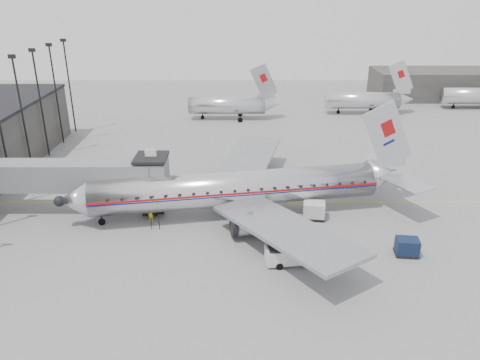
{
  "coord_description": "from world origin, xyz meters",
  "views": [
    {
      "loc": [
        0.43,
        -42.56,
        23.14
      ],
      "look_at": [
        0.45,
        4.99,
        3.2
      ],
      "focal_mm": 35.0,
      "sensor_mm": 36.0,
      "label": 1
    }
  ],
  "objects_px": {
    "baggage_cart_navy": "(407,247)",
    "baggage_cart_white": "(314,210)",
    "ramp_worker": "(151,214)",
    "service_van": "(295,251)",
    "airliner": "(243,188)"
  },
  "relations": [
    {
      "from": "airliner",
      "to": "ramp_worker",
      "type": "height_order",
      "value": "airliner"
    },
    {
      "from": "baggage_cart_navy",
      "to": "ramp_worker",
      "type": "distance_m",
      "value": 25.73
    },
    {
      "from": "baggage_cart_navy",
      "to": "baggage_cart_white",
      "type": "height_order",
      "value": "baggage_cart_white"
    },
    {
      "from": "service_van",
      "to": "baggage_cart_white",
      "type": "relative_size",
      "value": 2.01
    },
    {
      "from": "airliner",
      "to": "service_van",
      "type": "bearing_deg",
      "value": -75.01
    },
    {
      "from": "baggage_cart_navy",
      "to": "ramp_worker",
      "type": "xyz_separation_m",
      "value": [
        -24.8,
        6.84,
        -0.12
      ]
    },
    {
      "from": "airliner",
      "to": "ramp_worker",
      "type": "xyz_separation_m",
      "value": [
        -9.73,
        -1.61,
        -2.26
      ]
    },
    {
      "from": "baggage_cart_navy",
      "to": "service_van",
      "type": "bearing_deg",
      "value": -166.33
    },
    {
      "from": "service_van",
      "to": "baggage_cart_navy",
      "type": "relative_size",
      "value": 2.28
    },
    {
      "from": "baggage_cart_navy",
      "to": "baggage_cart_white",
      "type": "xyz_separation_m",
      "value": [
        -7.5,
        7.32,
        0.1
      ]
    },
    {
      "from": "baggage_cart_white",
      "to": "ramp_worker",
      "type": "height_order",
      "value": "baggage_cart_white"
    },
    {
      "from": "service_van",
      "to": "baggage_cart_navy",
      "type": "height_order",
      "value": "service_van"
    },
    {
      "from": "airliner",
      "to": "ramp_worker",
      "type": "distance_m",
      "value": 10.12
    },
    {
      "from": "service_van",
      "to": "baggage_cart_navy",
      "type": "bearing_deg",
      "value": 1.67
    },
    {
      "from": "airliner",
      "to": "baggage_cart_navy",
      "type": "xyz_separation_m",
      "value": [
        15.07,
        -8.45,
        -2.14
      ]
    }
  ]
}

